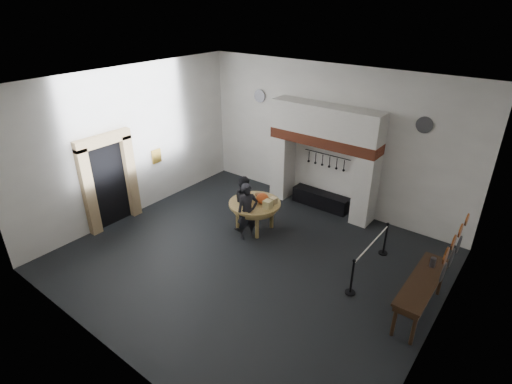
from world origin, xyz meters
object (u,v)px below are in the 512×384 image
Objects in this scene: work_table at (255,203)px; visitor_near at (247,212)px; iron_range at (321,199)px; barrier_post_near at (352,277)px; visitor_far at (245,203)px; barrier_post_far at (385,239)px; side_table at (423,281)px.

work_table is 0.90× the size of visitor_near.
barrier_post_near reaches higher than iron_range.
visitor_far is (-0.40, 0.40, -0.02)m from visitor_near.
work_table is at bearing -109.39° from iron_range.
iron_range is 3.05m from visitor_near.
work_table is 0.29m from visitor_far.
work_table is 0.92× the size of visitor_far.
visitor_far is at bearing 167.89° from barrier_post_near.
barrier_post_near is (2.67, -3.32, 0.20)m from iron_range.
work_table is 1.67× the size of barrier_post_far.
side_table is at bearing -95.48° from visitor_far.
barrier_post_far is at bearing -26.29° from iron_range.
barrier_post_near and barrier_post_far have the same top height.
barrier_post_near is (-1.43, -0.27, -0.42)m from side_table.
barrier_post_far is (2.67, -1.32, 0.20)m from iron_range.
iron_range is 4.26m from barrier_post_near.
barrier_post_far is (3.80, 1.19, -0.37)m from visitor_far.
visitor_far is at bearing -162.65° from barrier_post_far.
barrier_post_near is at bearing -101.69° from visitor_far.
barrier_post_far is at bearing 129.69° from side_table.
visitor_near is 3.77m from barrier_post_far.
side_table is 1.52m from barrier_post_near.
iron_range is 1.14× the size of visitor_near.
barrier_post_far is (-1.43, 1.73, -0.42)m from side_table.
work_table is at bearing 172.77° from side_table.
visitor_far is 3.99m from barrier_post_far.
side_table is at bearing -50.31° from barrier_post_far.
side_table is at bearing -58.27° from visitor_near.
work_table is at bearing -72.03° from visitor_far.
barrier_post_near is at bearing -90.00° from barrier_post_far.
barrier_post_far reaches higher than work_table.
side_table is (4.95, -0.63, 0.03)m from work_table.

